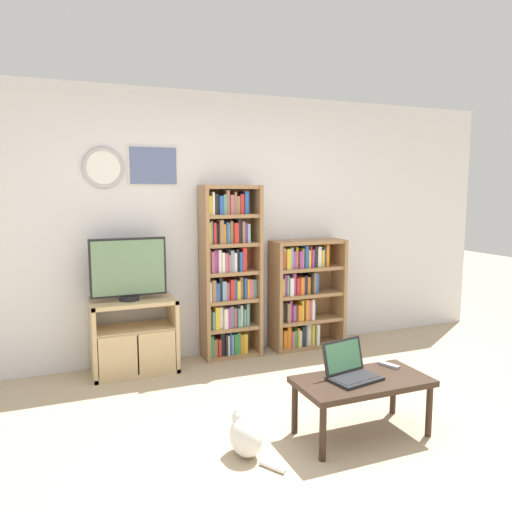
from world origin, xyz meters
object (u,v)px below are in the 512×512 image
(bookshelf_short, at_px, (302,294))
(laptop, at_px, (350,369))
(tv_stand, at_px, (135,336))
(bookshelf_tall, at_px, (228,274))
(coffee_table, at_px, (362,385))
(remote_near_laptop, at_px, (389,365))
(television, at_px, (128,269))
(cat, at_px, (245,435))

(bookshelf_short, relative_size, laptop, 2.98)
(tv_stand, bearing_deg, bookshelf_tall, 6.31)
(coffee_table, relative_size, remote_near_laptop, 5.48)
(coffee_table, distance_m, remote_near_laptop, 0.34)
(laptop, bearing_deg, television, 113.65)
(coffee_table, bearing_deg, remote_near_laptop, 21.80)
(coffee_table, distance_m, laptop, 0.14)
(remote_near_laptop, bearing_deg, tv_stand, 112.95)
(laptop, bearing_deg, bookshelf_tall, 86.14)
(bookshelf_tall, bearing_deg, coffee_table, -80.92)
(bookshelf_tall, distance_m, cat, 2.03)
(tv_stand, height_order, remote_near_laptop, tv_stand)
(bookshelf_tall, distance_m, bookshelf_short, 0.85)
(tv_stand, height_order, laptop, tv_stand)
(tv_stand, relative_size, coffee_table, 0.83)
(coffee_table, bearing_deg, cat, 176.46)
(television, xyz_separation_m, laptop, (1.21, -1.75, -0.50))
(bookshelf_short, distance_m, cat, 2.30)
(coffee_table, height_order, remote_near_laptop, remote_near_laptop)
(cat, bearing_deg, coffee_table, -12.85)
(television, relative_size, bookshelf_short, 0.59)
(television, distance_m, bookshelf_tall, 0.99)
(television, xyz_separation_m, coffee_table, (1.28, -1.79, -0.61))
(television, relative_size, coffee_table, 0.74)
(coffee_table, relative_size, cat, 2.10)
(bookshelf_short, height_order, cat, bookshelf_short)
(bookshelf_tall, bearing_deg, remote_near_laptop, -70.79)
(television, xyz_separation_m, cat, (0.45, -1.74, -0.83))
(laptop, xyz_separation_m, cat, (-0.76, 0.01, -0.33))
(television, bearing_deg, cat, -75.57)
(television, height_order, cat, television)
(laptop, distance_m, remote_near_laptop, 0.39)
(bookshelf_short, bearing_deg, television, -177.50)
(television, height_order, remote_near_laptop, television)
(television, bearing_deg, remote_near_laptop, -46.38)
(coffee_table, bearing_deg, television, 125.49)
(coffee_table, height_order, cat, coffee_table)
(television, distance_m, coffee_table, 2.29)
(remote_near_laptop, xyz_separation_m, cat, (-1.14, -0.07, -0.28))
(tv_stand, bearing_deg, television, 155.27)
(television, bearing_deg, bookshelf_short, 2.50)
(bookshelf_short, xyz_separation_m, cat, (-1.34, -1.82, -0.44))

